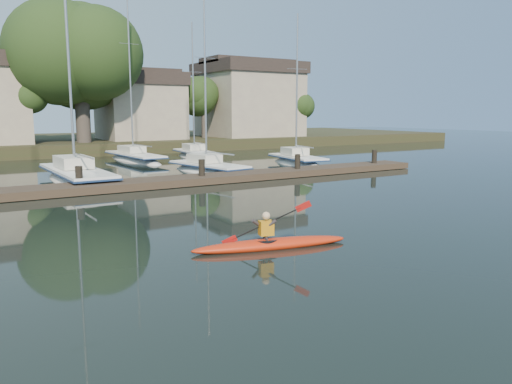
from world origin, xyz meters
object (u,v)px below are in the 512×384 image
sailboat_2 (77,185)px  sailboat_4 (297,167)px  kayak (270,242)px  dock (145,183)px  sailboat_6 (135,163)px  sailboat_7 (195,160)px  sailboat_3 (209,175)px

sailboat_2 → sailboat_4: bearing=2.4°
kayak → dock: 12.11m
sailboat_6 → sailboat_7: (4.93, 0.06, -0.00)m
sailboat_2 → sailboat_3: 7.57m
dock → sailboat_4: size_ratio=3.02×
dock → sailboat_6: sailboat_6 is taller
kayak → sailboat_4: (13.33, 16.98, -0.35)m
dock → sailboat_7: 15.82m
dock → sailboat_3: 6.50m
dock → sailboat_3: (5.25, 3.82, -0.38)m
sailboat_2 → sailboat_7: (11.03, 9.37, 0.03)m
kayak → dock: bearing=99.6°
sailboat_2 → sailboat_6: size_ratio=1.11×
dock → sailboat_7: sailboat_7 is taller
sailboat_3 → sailboat_4: sailboat_3 is taller
kayak → sailboat_2: bearing=108.8°
sailboat_2 → sailboat_6: 11.13m
kayak → sailboat_7: 27.00m
sailboat_3 → sailboat_4: bearing=-0.9°
sailboat_3 → sailboat_7: (3.46, 9.37, 0.00)m
sailboat_4 → sailboat_2: bearing=-167.0°
dock → sailboat_2: bearing=121.2°
sailboat_3 → sailboat_7: size_ratio=1.01×
sailboat_6 → sailboat_4: bearing=-47.2°
sailboat_2 → sailboat_3: size_ratio=1.37×
kayak → sailboat_3: 17.01m
sailboat_4 → sailboat_6: 12.04m
sailboat_3 → sailboat_6: size_ratio=0.81×
sailboat_2 → dock: bearing=-60.5°
sailboat_2 → sailboat_7: 14.47m
kayak → sailboat_4: 21.59m
kayak → dock: kayak is taller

